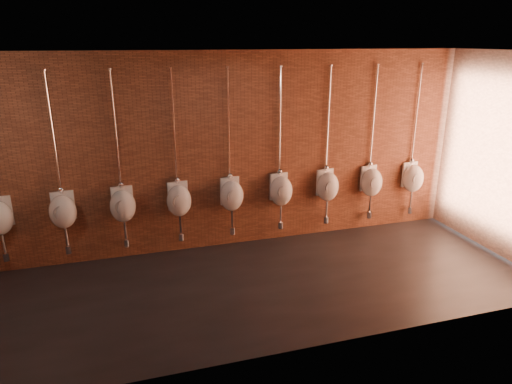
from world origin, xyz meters
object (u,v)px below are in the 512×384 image
at_px(urinal_4, 231,195).
at_px(urinal_5, 281,190).
at_px(urinal_6, 327,186).
at_px(urinal_7, 371,181).
at_px(urinal_2, 123,205).
at_px(urinal_3, 179,200).
at_px(urinal_1, 63,211).
at_px(urinal_8, 413,178).

distance_m(urinal_4, urinal_5, 0.86).
distance_m(urinal_6, urinal_7, 0.86).
distance_m(urinal_2, urinal_7, 4.29).
distance_m(urinal_3, urinal_6, 2.58).
height_order(urinal_2, urinal_5, same).
bearing_deg(urinal_7, urinal_6, 180.00).
height_order(urinal_1, urinal_8, same).
xyz_separation_m(urinal_3, urinal_6, (2.58, 0.00, 0.00)).
distance_m(urinal_2, urinal_5, 2.58).
xyz_separation_m(urinal_2, urinal_5, (2.58, 0.00, 0.00)).
distance_m(urinal_1, urinal_6, 4.29).
relative_size(urinal_2, urinal_3, 1.00).
height_order(urinal_2, urinal_3, same).
xyz_separation_m(urinal_2, urinal_6, (3.44, 0.00, 0.00)).
relative_size(urinal_5, urinal_7, 1.00).
bearing_deg(urinal_7, urinal_3, 180.00).
bearing_deg(urinal_3, urinal_5, 0.00).
height_order(urinal_5, urinal_8, same).
xyz_separation_m(urinal_2, urinal_8, (5.15, 0.00, 0.00)).
bearing_deg(urinal_2, urinal_1, 180.00).
relative_size(urinal_1, urinal_8, 1.00).
distance_m(urinal_2, urinal_8, 5.15).
bearing_deg(urinal_8, urinal_4, 180.00).
bearing_deg(urinal_5, urinal_8, 0.00).
relative_size(urinal_3, urinal_8, 1.00).
bearing_deg(urinal_8, urinal_1, 180.00).
distance_m(urinal_6, urinal_8, 1.72).
bearing_deg(urinal_6, urinal_1, 180.00).
xyz_separation_m(urinal_7, urinal_8, (0.86, 0.00, 0.00)).
distance_m(urinal_1, urinal_5, 3.44).
xyz_separation_m(urinal_3, urinal_7, (3.44, 0.00, 0.00)).
height_order(urinal_4, urinal_7, same).
xyz_separation_m(urinal_3, urinal_8, (4.29, 0.00, 0.00)).
distance_m(urinal_3, urinal_7, 3.44).
xyz_separation_m(urinal_4, urinal_6, (1.72, 0.00, 0.00)).
bearing_deg(urinal_4, urinal_5, 0.00).
xyz_separation_m(urinal_6, urinal_7, (0.86, 0.00, 0.00)).
height_order(urinal_7, urinal_8, same).
xyz_separation_m(urinal_2, urinal_7, (4.29, 0.00, 0.00)).
bearing_deg(urinal_7, urinal_2, 180.00).
distance_m(urinal_4, urinal_7, 2.58).
bearing_deg(urinal_5, urinal_3, 180.00).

